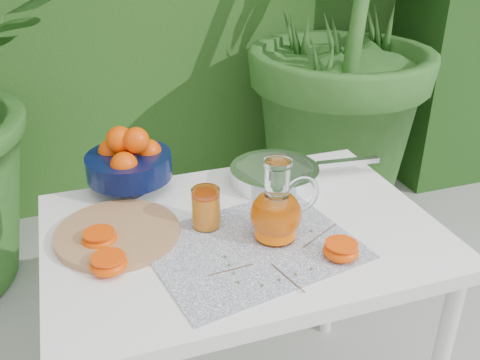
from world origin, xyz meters
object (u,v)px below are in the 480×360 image
object	(u,v)px
white_table	(242,254)
cutting_board	(117,233)
fruit_bowl	(129,160)
juice_pitcher	(277,211)
saute_pan	(276,174)

from	to	relation	value
white_table	cutting_board	distance (m)	0.33
white_table	fruit_bowl	size ratio (longest dim) A/B	3.20
white_table	juice_pitcher	xyz separation A→B (m)	(0.06, -0.07, 0.16)
saute_pan	juice_pitcher	bearing A→B (deg)	-112.02
white_table	cutting_board	world-z (taller)	cutting_board
cutting_board	saute_pan	distance (m)	0.51
white_table	fruit_bowl	world-z (taller)	fruit_bowl
saute_pan	fruit_bowl	bearing A→B (deg)	165.92
fruit_bowl	juice_pitcher	distance (m)	0.49
cutting_board	saute_pan	bearing A→B (deg)	16.69
saute_pan	white_table	bearing A→B (deg)	-130.38
cutting_board	white_table	bearing A→B (deg)	-11.35
juice_pitcher	saute_pan	xyz separation A→B (m)	(0.11, 0.28, -0.05)
white_table	cutting_board	xyz separation A→B (m)	(-0.31, 0.06, 0.09)
white_table	juice_pitcher	bearing A→B (deg)	-47.68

